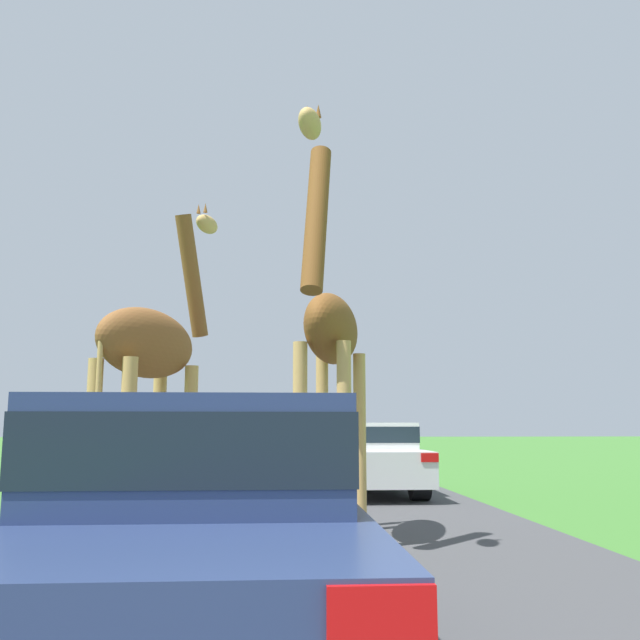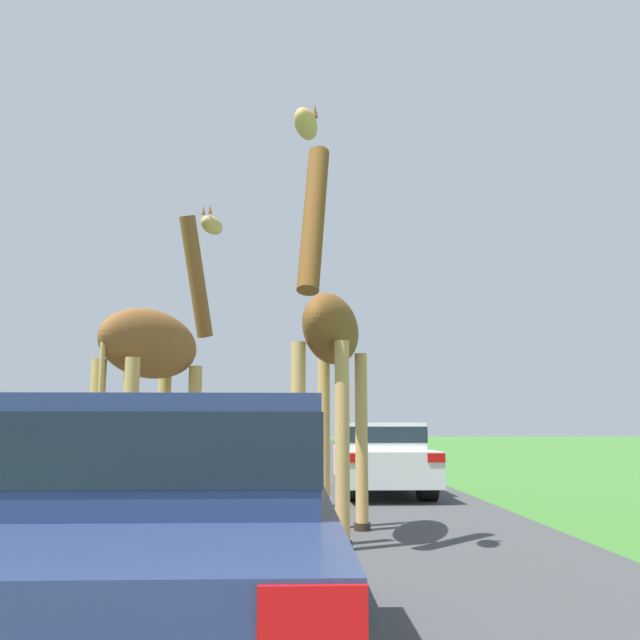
% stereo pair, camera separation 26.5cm
% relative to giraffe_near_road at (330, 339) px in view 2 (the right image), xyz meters
% --- Properties ---
extents(road, '(7.31, 120.00, 0.00)m').
position_rel_giraffe_near_road_xyz_m(road, '(-0.59, 21.09, -2.47)').
color(road, '#424244').
rests_on(road, ground).
extents(giraffe_near_road, '(1.11, 2.85, 5.05)m').
position_rel_giraffe_near_road_xyz_m(giraffe_near_road, '(0.00, 0.00, 0.00)').
color(giraffe_near_road, tan).
rests_on(giraffe_near_road, ground).
extents(giraffe_companion, '(1.63, 2.73, 5.02)m').
position_rel_giraffe_near_road_xyz_m(giraffe_companion, '(-2.47, 1.30, -0.12)').
color(giraffe_companion, tan).
rests_on(giraffe_companion, ground).
extents(car_lead_maroon, '(1.79, 4.22, 1.54)m').
position_rel_giraffe_near_road_xyz_m(car_lead_maroon, '(-1.12, -4.33, -1.66)').
color(car_lead_maroon, navy).
rests_on(car_lead_maroon, ground).
extents(car_queue_right, '(1.85, 4.06, 1.56)m').
position_rel_giraffe_near_road_xyz_m(car_queue_right, '(-3.24, 7.63, -1.66)').
color(car_queue_right, '#561914').
rests_on(car_queue_right, ground).
extents(car_queue_left, '(1.73, 4.19, 1.43)m').
position_rel_giraffe_near_road_xyz_m(car_queue_left, '(1.33, 5.55, -1.71)').
color(car_queue_left, silver).
rests_on(car_queue_left, ground).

